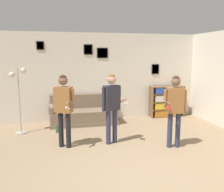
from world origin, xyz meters
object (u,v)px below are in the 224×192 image
object	(u,v)px
drinking_cup	(173,84)
person_watcher_holding_cup	(175,104)
couch	(83,114)
person_player_foreground_left	(64,104)
person_player_foreground_center	(112,102)
bookshelf	(167,102)
bottle_on_floor	(57,129)
floor_lamp	(19,90)

from	to	relation	value
drinking_cup	person_watcher_holding_cup	bearing A→B (deg)	-116.25
couch	person_player_foreground_left	size ratio (longest dim) A/B	1.22
person_player_foreground_center	person_watcher_holding_cup	xyz separation A→B (m)	(1.28, -0.55, -0.01)
bookshelf	person_player_foreground_center	size ratio (longest dim) A/B	0.70
couch	bookshelf	xyz separation A→B (m)	(2.80, 0.20, 0.22)
couch	drinking_cup	bearing A→B (deg)	3.81
bookshelf	person_player_foreground_center	distance (m)	3.16
couch	person_watcher_holding_cup	size ratio (longest dim) A/B	1.24
couch	bottle_on_floor	xyz separation A→B (m)	(-0.79, -0.74, -0.20)
floor_lamp	drinking_cup	xyz separation A→B (m)	(4.71, 0.78, -0.07)
bottle_on_floor	drinking_cup	bearing A→B (deg)	13.95
couch	person_player_foreground_left	xyz separation A→B (m)	(-0.63, -1.85, 0.70)
person_player_foreground_center	person_player_foreground_left	bearing A→B (deg)	179.80
person_watcher_holding_cup	couch	bearing A→B (deg)	125.60
bookshelf	drinking_cup	bearing A→B (deg)	-0.05
person_player_foreground_center	person_watcher_holding_cup	bearing A→B (deg)	-23.34
bookshelf	bottle_on_floor	world-z (taller)	bookshelf
couch	person_watcher_holding_cup	bearing A→B (deg)	-54.40
person_player_foreground_center	bottle_on_floor	xyz separation A→B (m)	(-1.23, 1.11, -0.90)
couch	drinking_cup	xyz separation A→B (m)	(3.01, 0.20, 0.79)
floor_lamp	person_player_foreground_left	bearing A→B (deg)	-49.70
bookshelf	person_player_foreground_left	distance (m)	4.02
bookshelf	floor_lamp	size ratio (longest dim) A/B	0.66
person_watcher_holding_cup	bottle_on_floor	distance (m)	3.14
couch	bookshelf	distance (m)	2.81
person_player_foreground_left	couch	bearing A→B (deg)	71.07
couch	person_watcher_holding_cup	distance (m)	3.04
floor_lamp	person_watcher_holding_cup	distance (m)	3.88
person_player_foreground_left	bottle_on_floor	world-z (taller)	person_player_foreground_left
bottle_on_floor	floor_lamp	bearing A→B (deg)	170.14
bottle_on_floor	couch	bearing A→B (deg)	43.27
bookshelf	floor_lamp	world-z (taller)	floor_lamp
bottle_on_floor	person_player_foreground_center	bearing A→B (deg)	-42.12
floor_lamp	drinking_cup	distance (m)	4.78
person_player_foreground_center	floor_lamp	bearing A→B (deg)	149.39
floor_lamp	person_watcher_holding_cup	size ratio (longest dim) A/B	1.08
couch	bottle_on_floor	world-z (taller)	couch
person_watcher_holding_cup	floor_lamp	bearing A→B (deg)	152.00
couch	person_player_foreground_left	bearing A→B (deg)	-108.93
person_watcher_holding_cup	bottle_on_floor	xyz separation A→B (m)	(-2.51, 1.66, -0.89)
bookshelf	drinking_cup	xyz separation A→B (m)	(0.21, -0.00, 0.57)
bottle_on_floor	drinking_cup	xyz separation A→B (m)	(3.79, 0.94, 0.99)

